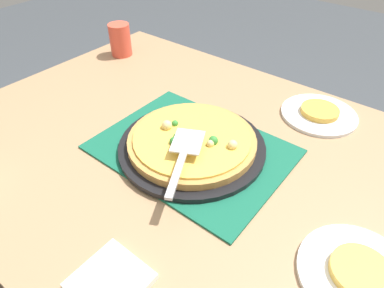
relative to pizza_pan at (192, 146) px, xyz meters
name	(u,v)px	position (x,y,z in m)	size (l,w,h in m)	color
dining_table	(192,179)	(0.00, 0.00, -0.12)	(1.40, 1.00, 0.75)	#9E7A56
placemat	(192,149)	(0.00, 0.00, -0.01)	(0.48, 0.36, 0.01)	#145B42
pizza_pan	(192,146)	(0.00, 0.00, 0.00)	(0.38, 0.38, 0.01)	black
pizza	(192,140)	(0.00, 0.00, 0.02)	(0.33, 0.33, 0.05)	#B78442
plate_near_left	(319,114)	(0.20, 0.36, -0.01)	(0.22, 0.22, 0.01)	white
plate_far_right	(359,276)	(0.46, -0.09, -0.01)	(0.22, 0.22, 0.01)	white
served_slice_left	(320,111)	(0.20, 0.36, 0.01)	(0.11, 0.11, 0.02)	gold
served_slice_right	(361,272)	(0.46, -0.09, 0.01)	(0.11, 0.11, 0.02)	#EAB747
cup_near	(120,40)	(-0.58, 0.28, 0.05)	(0.08, 0.08, 0.12)	#E04C38
pizza_server	(183,154)	(0.04, -0.09, 0.06)	(0.14, 0.22, 0.01)	silver
napkin_stack	(110,281)	(0.12, -0.38, -0.01)	(0.12, 0.12, 0.02)	white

